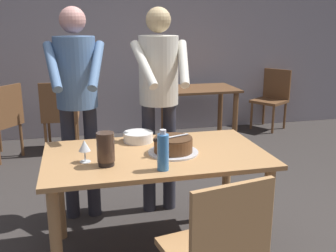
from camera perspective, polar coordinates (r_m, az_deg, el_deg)
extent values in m
plane|color=#383330|center=(2.98, -1.65, -17.70)|extent=(14.00, 14.00, 0.00)
cube|color=#ADA8B2|center=(5.69, -8.67, 12.27)|extent=(10.00, 0.12, 2.70)
cube|color=tan|center=(2.66, -1.77, -4.25)|extent=(1.48, 0.86, 0.03)
cylinder|color=tan|center=(2.45, -15.95, -16.35)|extent=(0.07, 0.07, 0.72)
cylinder|color=tan|center=(2.71, 14.22, -12.94)|extent=(0.07, 0.07, 0.72)
cylinder|color=tan|center=(3.08, -15.53, -9.53)|extent=(0.07, 0.07, 0.72)
cylinder|color=tan|center=(3.29, 8.50, -7.47)|extent=(0.07, 0.07, 0.72)
cylinder|color=silver|center=(2.65, 0.77, -3.84)|extent=(0.34, 0.34, 0.01)
cylinder|color=brown|center=(2.63, 0.77, -2.79)|extent=(0.26, 0.26, 0.09)
cylinder|color=#432A18|center=(2.61, 0.77, -1.76)|extent=(0.25, 0.25, 0.01)
cube|color=silver|center=(2.62, 1.14, -1.48)|extent=(0.20, 0.09, 0.00)
cube|color=black|center=(2.55, -1.27, -1.94)|extent=(0.08, 0.05, 0.02)
cylinder|color=white|center=(2.91, -4.35, -2.15)|extent=(0.22, 0.22, 0.01)
cylinder|color=white|center=(2.90, -4.36, -1.96)|extent=(0.22, 0.22, 0.01)
cylinder|color=white|center=(2.90, -4.36, -1.77)|extent=(0.22, 0.22, 0.01)
cylinder|color=white|center=(2.90, -4.37, -1.58)|extent=(0.22, 0.22, 0.01)
cylinder|color=white|center=(2.89, -4.37, -1.39)|extent=(0.22, 0.22, 0.01)
cylinder|color=white|center=(2.89, -4.37, -1.20)|extent=(0.22, 0.22, 0.01)
cylinder|color=white|center=(2.89, -4.38, -1.01)|extent=(0.22, 0.22, 0.01)
cylinder|color=silver|center=(2.54, -11.94, -5.10)|extent=(0.07, 0.07, 0.00)
cylinder|color=silver|center=(2.53, -11.99, -4.31)|extent=(0.01, 0.01, 0.07)
cone|color=silver|center=(2.50, -12.07, -2.80)|extent=(0.08, 0.08, 0.07)
cylinder|color=#387AC6|center=(2.32, -0.74, -3.86)|extent=(0.07, 0.07, 0.22)
cylinder|color=silver|center=(2.28, -0.75, -0.90)|extent=(0.04, 0.04, 0.03)
cylinder|color=black|center=(2.45, -8.97, -5.35)|extent=(0.10, 0.10, 0.03)
cylinder|color=#3F2D23|center=(2.42, -9.07, -3.02)|extent=(0.11, 0.11, 0.18)
cylinder|color=#2D2D38|center=(3.39, 0.19, -4.52)|extent=(0.11, 0.11, 0.95)
cylinder|color=#2D2D38|center=(3.36, -2.80, -4.77)|extent=(0.11, 0.11, 0.95)
cylinder|color=beige|center=(3.20, -1.37, 8.10)|extent=(0.32, 0.32, 0.55)
sphere|color=tan|center=(3.17, -1.42, 15.20)|extent=(0.20, 0.20, 0.20)
cylinder|color=beige|center=(3.05, 2.27, 9.12)|extent=(0.15, 0.42, 0.34)
cylinder|color=beige|center=(2.98, -3.57, 8.96)|extent=(0.16, 0.42, 0.34)
cylinder|color=#2D2D38|center=(3.33, -10.97, -5.19)|extent=(0.11, 0.11, 0.95)
cylinder|color=#2D2D38|center=(3.34, -14.07, -5.34)|extent=(0.11, 0.11, 0.95)
cylinder|color=#4C6B93|center=(3.16, -13.30, 7.61)|extent=(0.32, 0.32, 0.55)
sphere|color=tan|center=(3.13, -13.74, 14.79)|extent=(0.20, 0.20, 0.20)
cylinder|color=#4C6B93|center=(2.97, -10.42, 8.71)|extent=(0.17, 0.42, 0.34)
cylinder|color=#4C6B93|center=(2.98, -16.49, 8.37)|extent=(0.14, 0.42, 0.34)
cube|color=tan|center=(2.19, 5.93, -17.79)|extent=(0.51, 0.51, 0.04)
cube|color=tan|center=(1.91, 9.32, -14.55)|extent=(0.44, 0.11, 0.45)
cube|color=brown|center=(5.30, 4.50, 5.39)|extent=(1.00, 0.70, 0.03)
cylinder|color=brown|center=(5.00, 0.76, 0.52)|extent=(0.07, 0.07, 0.71)
cylinder|color=brown|center=(5.27, 9.75, 1.06)|extent=(0.07, 0.07, 0.71)
cylinder|color=brown|center=(5.52, -0.66, 1.91)|extent=(0.07, 0.07, 0.71)
cylinder|color=brown|center=(5.77, 7.61, 2.35)|extent=(0.07, 0.07, 0.71)
cylinder|color=brown|center=(5.38, -23.33, -1.35)|extent=(0.04, 0.04, 0.41)
cylinder|color=brown|center=(5.12, -20.55, -1.85)|extent=(0.04, 0.04, 0.41)
cube|color=brown|center=(4.88, -22.34, 2.85)|extent=(0.29, 0.37, 0.45)
cube|color=brown|center=(5.15, -15.30, 1.26)|extent=(0.47, 0.47, 0.04)
cylinder|color=brown|center=(5.40, -16.90, -0.69)|extent=(0.04, 0.04, 0.41)
cylinder|color=brown|center=(5.37, -13.05, -0.52)|extent=(0.04, 0.04, 0.41)
cylinder|color=brown|center=(5.05, -17.34, -1.80)|extent=(0.04, 0.04, 0.41)
cylinder|color=brown|center=(5.02, -13.22, -1.62)|extent=(0.04, 0.04, 0.41)
cube|color=brown|center=(4.90, -15.69, 3.48)|extent=(0.44, 0.06, 0.45)
cube|color=brown|center=(6.15, 14.51, 3.51)|extent=(0.61, 0.61, 0.04)
cylinder|color=brown|center=(5.95, 15.05, 0.88)|extent=(0.04, 0.04, 0.41)
cylinder|color=brown|center=(6.13, 12.06, 1.46)|extent=(0.04, 0.04, 0.41)
cylinder|color=brown|center=(6.27, 16.64, 1.47)|extent=(0.04, 0.04, 0.41)
cylinder|color=brown|center=(6.43, 13.75, 2.01)|extent=(0.04, 0.04, 0.41)
cube|color=brown|center=(6.28, 15.57, 5.95)|extent=(0.27, 0.38, 0.45)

